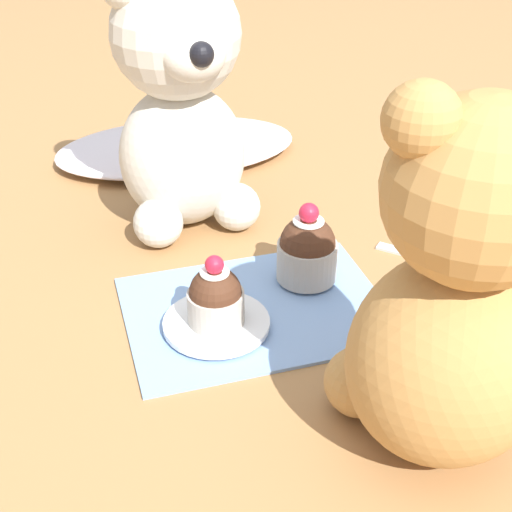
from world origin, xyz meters
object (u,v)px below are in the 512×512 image
(cupcake_near_cream_bear, at_px, (307,251))
(teaspoon, at_px, (447,262))
(saucer_plate, at_px, (217,323))
(teddy_bear_cream, at_px, (181,102))
(cupcake_near_tan_bear, at_px, (216,298))
(teddy_bear_tan, at_px, (457,300))

(cupcake_near_cream_bear, relative_size, teaspoon, 0.54)
(cupcake_near_cream_bear, distance_m, saucer_plate, 0.11)
(cupcake_near_cream_bear, height_order, teaspoon, cupcake_near_cream_bear)
(cupcake_near_cream_bear, bearing_deg, teddy_bear_cream, 118.50)
(cupcake_near_cream_bear, relative_size, cupcake_near_tan_bear, 1.21)
(teddy_bear_tan, distance_m, cupcake_near_cream_bear, 0.22)
(saucer_plate, relative_size, teaspoon, 0.64)
(cupcake_near_cream_bear, bearing_deg, teaspoon, -4.11)
(teddy_bear_tan, xyz_separation_m, saucer_plate, (-0.11, 0.16, -0.11))
(teddy_bear_tan, distance_m, teaspoon, 0.26)
(teddy_bear_tan, bearing_deg, cupcake_near_cream_bear, -77.18)
(teddy_bear_cream, bearing_deg, cupcake_near_tan_bear, -101.82)
(cupcake_near_tan_bear, bearing_deg, saucer_plate, 26.57)
(cupcake_near_tan_bear, bearing_deg, teddy_bear_cream, 85.07)
(teddy_bear_cream, xyz_separation_m, teaspoon, (0.22, -0.16, -0.13))
(cupcake_near_cream_bear, xyz_separation_m, cupcake_near_tan_bear, (-0.10, -0.05, -0.00))
(saucer_plate, xyz_separation_m, teaspoon, (0.23, 0.04, -0.01))
(saucer_plate, bearing_deg, teddy_bear_tan, -54.94)
(teaspoon, bearing_deg, teddy_bear_tan, 102.82)
(cupcake_near_tan_bear, bearing_deg, teaspoon, 8.80)
(cupcake_near_cream_bear, distance_m, teaspoon, 0.14)
(teaspoon, bearing_deg, teddy_bear_cream, 9.46)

